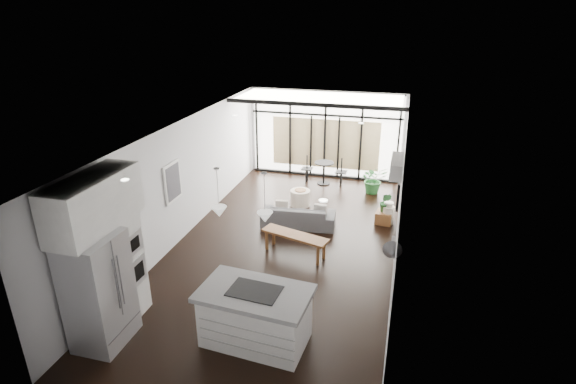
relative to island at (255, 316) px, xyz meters
The scene contains 27 objects.
floor 3.29m from the island, 96.88° to the left, with size 5.00×10.00×0.00m, color black.
ceiling 3.99m from the island, 96.88° to the left, with size 5.00×10.00×0.00m, color white.
wall_left 4.43m from the island, 131.80° to the left, with size 0.02×10.00×2.80m, color silver.
wall_right 3.97m from the island, 56.85° to the left, with size 0.02×10.00×2.80m, color silver.
wall_back 8.29m from the island, 92.71° to the left, with size 5.00×0.02×2.80m, color silver.
wall_front 2.03m from the island, 102.42° to the right, with size 5.00×0.02×2.80m, color silver.
glazing 8.17m from the island, 92.75° to the left, with size 5.00×0.20×2.80m, color black.
skylight 7.59m from the island, 93.08° to the left, with size 4.70×1.90×0.06m, color white.
neighbour_building 8.21m from the island, 92.73° to the left, with size 3.50×0.02×1.60m, color #D6BD8C.
island is the anchor object (origin of this frame).
cooktop 0.50m from the island, ahead, with size 0.82×0.55×0.01m, color black.
fridge 2.54m from the island, 165.67° to the right, with size 0.75×0.93×1.93m, color #A3A3A8.
appliance_column 2.67m from the island, behind, with size 0.67×0.71×2.60m, color silver.
upper_cabinets 3.14m from the island, behind, with size 0.62×1.75×0.86m, color silver.
pendant_left 1.82m from the island, 143.64° to the left, with size 0.26×0.26×0.18m, color white.
pendant_right 1.64m from the island, 88.98° to the left, with size 0.26×0.26×0.18m, color white.
sofa 4.39m from the island, 94.44° to the left, with size 1.86×0.54×0.73m, color #4B4B4E.
console_bench 2.95m from the island, 91.42° to the left, with size 1.55×0.39×0.50m, color brown.
pouf 5.66m from the island, 96.01° to the left, with size 0.56×0.56×0.45m, color beige.
crate 5.39m from the island, 70.81° to the left, with size 0.41×0.41×0.31m, color brown.
plant_tall 7.21m from the island, 79.54° to the left, with size 0.76×0.85×0.66m, color #25642B.
plant_crate 5.38m from the island, 70.81° to the left, with size 0.29×0.53×0.24m, color #25642B.
milk_can 5.41m from the island, 69.88° to the left, with size 0.30×0.30×0.60m, color silver.
bistro_set 7.45m from the island, 92.03° to the left, with size 1.45×0.58×0.70m, color black.
tv 4.78m from the island, 63.93° to the left, with size 0.05×1.10×0.65m, color black.
ac_unit 3.70m from the island, 50.70° to the left, with size 0.22×0.90×0.30m, color silver.
framed_art 4.09m from the island, 136.31° to the left, with size 0.04×0.70×0.90m, color black.
Camera 1 is at (2.46, -8.91, 5.15)m, focal length 28.00 mm.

